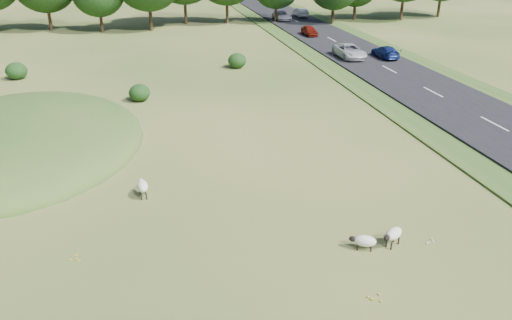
{
  "coord_description": "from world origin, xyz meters",
  "views": [
    {
      "loc": [
        -3.49,
        -20.33,
        12.22
      ],
      "look_at": [
        2.0,
        4.0,
        1.0
      ],
      "focal_mm": 35.0,
      "sensor_mm": 36.0,
      "label": 1
    }
  ],
  "objects_px": {
    "sheep_0": "(142,186)",
    "car_1": "(309,30)",
    "car_0": "(350,51)",
    "car_3": "(301,12)",
    "sheep_1": "(393,234)",
    "car_2": "(282,16)",
    "car_5": "(385,52)",
    "sheep_2": "(364,241)"
  },
  "relations": [
    {
      "from": "sheep_1",
      "to": "car_3",
      "type": "distance_m",
      "value": 65.24
    },
    {
      "from": "sheep_1",
      "to": "car_5",
      "type": "bearing_deg",
      "value": -146.42
    },
    {
      "from": "sheep_0",
      "to": "car_0",
      "type": "xyz_separation_m",
      "value": [
        22.27,
        26.75,
        0.35
      ]
    },
    {
      "from": "car_2",
      "to": "car_3",
      "type": "xyz_separation_m",
      "value": [
        3.8,
        2.52,
        0.06
      ]
    },
    {
      "from": "car_1",
      "to": "car_5",
      "type": "bearing_deg",
      "value": -75.22
    },
    {
      "from": "car_1",
      "to": "car_5",
      "type": "height_order",
      "value": "car_1"
    },
    {
      "from": "sheep_1",
      "to": "car_0",
      "type": "distance_m",
      "value": 35.69
    },
    {
      "from": "car_0",
      "to": "car_5",
      "type": "distance_m",
      "value": 3.88
    },
    {
      "from": "car_2",
      "to": "car_3",
      "type": "bearing_deg",
      "value": 33.56
    },
    {
      "from": "sheep_1",
      "to": "sheep_2",
      "type": "height_order",
      "value": "sheep_1"
    },
    {
      "from": "sheep_0",
      "to": "car_1",
      "type": "xyz_separation_m",
      "value": [
        22.27,
        40.36,
        0.27
      ]
    },
    {
      "from": "sheep_0",
      "to": "car_3",
      "type": "relative_size",
      "value": 0.29
    },
    {
      "from": "car_0",
      "to": "car_3",
      "type": "distance_m",
      "value": 29.92
    },
    {
      "from": "sheep_0",
      "to": "car_5",
      "type": "height_order",
      "value": "car_5"
    },
    {
      "from": "sheep_1",
      "to": "car_0",
      "type": "bearing_deg",
      "value": -140.36
    },
    {
      "from": "car_0",
      "to": "car_1",
      "type": "bearing_deg",
      "value": 90.0
    },
    {
      "from": "car_1",
      "to": "car_5",
      "type": "xyz_separation_m",
      "value": [
        3.8,
        -14.4,
        -0.02
      ]
    },
    {
      "from": "car_1",
      "to": "car_0",
      "type": "bearing_deg",
      "value": -90.0
    },
    {
      "from": "car_0",
      "to": "sheep_2",
      "type": "bearing_deg",
      "value": -111.42
    },
    {
      "from": "car_0",
      "to": "car_2",
      "type": "xyz_separation_m",
      "value": [
        0.0,
        27.15,
        -0.06
      ]
    },
    {
      "from": "sheep_1",
      "to": "sheep_2",
      "type": "xyz_separation_m",
      "value": [
        -1.3,
        0.04,
        -0.18
      ]
    },
    {
      "from": "sheep_1",
      "to": "sheep_0",
      "type": "bearing_deg",
      "value": -64.55
    },
    {
      "from": "sheep_1",
      "to": "car_2",
      "type": "relative_size",
      "value": 0.26
    },
    {
      "from": "sheep_2",
      "to": "car_0",
      "type": "height_order",
      "value": "car_0"
    },
    {
      "from": "car_3",
      "to": "car_5",
      "type": "bearing_deg",
      "value": 90.0
    },
    {
      "from": "sheep_0",
      "to": "car_3",
      "type": "xyz_separation_m",
      "value": [
        26.07,
        56.42,
        0.35
      ]
    },
    {
      "from": "sheep_2",
      "to": "car_0",
      "type": "bearing_deg",
      "value": -86.31
    },
    {
      "from": "car_1",
      "to": "car_5",
      "type": "distance_m",
      "value": 14.9
    },
    {
      "from": "car_0",
      "to": "car_2",
      "type": "distance_m",
      "value": 27.15
    },
    {
      "from": "car_2",
      "to": "car_5",
      "type": "distance_m",
      "value": 28.2
    },
    {
      "from": "sheep_1",
      "to": "car_2",
      "type": "xyz_separation_m",
      "value": [
        11.88,
        60.81,
        0.31
      ]
    },
    {
      "from": "sheep_0",
      "to": "car_1",
      "type": "relative_size",
      "value": 0.33
    },
    {
      "from": "car_0",
      "to": "sheep_1",
      "type": "bearing_deg",
      "value": -109.45
    },
    {
      "from": "car_0",
      "to": "car_1",
      "type": "relative_size",
      "value": 1.39
    },
    {
      "from": "car_2",
      "to": "car_1",
      "type": "bearing_deg",
      "value": -90.0
    },
    {
      "from": "car_1",
      "to": "car_2",
      "type": "bearing_deg",
      "value": 90.0
    },
    {
      "from": "sheep_1",
      "to": "car_2",
      "type": "bearing_deg",
      "value": -131.97
    },
    {
      "from": "sheep_2",
      "to": "car_1",
      "type": "height_order",
      "value": "car_1"
    },
    {
      "from": "sheep_0",
      "to": "car_3",
      "type": "bearing_deg",
      "value": -30.19
    },
    {
      "from": "sheep_2",
      "to": "car_2",
      "type": "distance_m",
      "value": 62.18
    },
    {
      "from": "sheep_2",
      "to": "car_5",
      "type": "bearing_deg",
      "value": -92.25
    },
    {
      "from": "sheep_0",
      "to": "sheep_2",
      "type": "relative_size",
      "value": 1.04
    }
  ]
}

